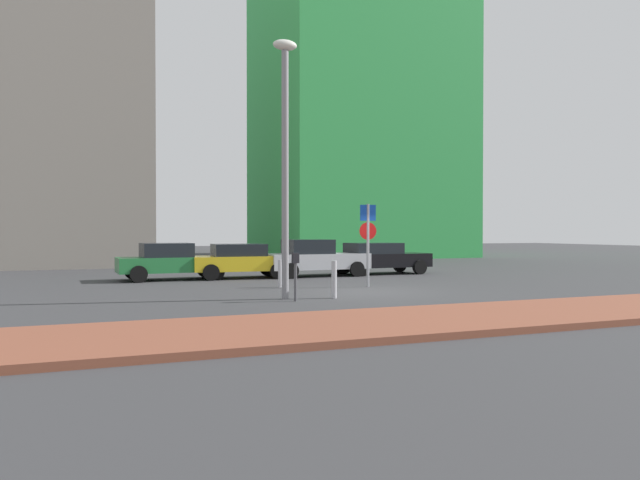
{
  "coord_description": "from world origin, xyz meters",
  "views": [
    {
      "loc": [
        -8.28,
        -17.0,
        1.92
      ],
      "look_at": [
        -0.21,
        3.34,
        1.59
      ],
      "focal_mm": 33.54,
      "sensor_mm": 36.0,
      "label": 1
    }
  ],
  "objects_px": {
    "traffic_bollard_near": "(280,273)",
    "parked_car_yellow": "(240,260)",
    "traffic_bollard_mid": "(334,279)",
    "parking_meter": "(295,270)",
    "parked_car_black": "(379,257)",
    "parked_car_silver": "(314,258)",
    "parking_sign_post": "(368,235)",
    "parked_car_green": "(172,261)",
    "street_lamp": "(285,148)"
  },
  "relations": [
    {
      "from": "parked_car_green",
      "to": "parked_car_yellow",
      "type": "distance_m",
      "value": 2.7
    },
    {
      "from": "parking_meter",
      "to": "traffic_bollard_mid",
      "type": "distance_m",
      "value": 1.34
    },
    {
      "from": "parked_car_green",
      "to": "parking_meter",
      "type": "xyz_separation_m",
      "value": [
        2.15,
        -8.55,
        0.12
      ]
    },
    {
      "from": "parking_meter",
      "to": "traffic_bollard_mid",
      "type": "xyz_separation_m",
      "value": [
        1.27,
        0.28,
        -0.32
      ]
    },
    {
      "from": "traffic_bollard_near",
      "to": "parked_car_yellow",
      "type": "bearing_deg",
      "value": 94.04
    },
    {
      "from": "traffic_bollard_mid",
      "to": "traffic_bollard_near",
      "type": "bearing_deg",
      "value": 96.31
    },
    {
      "from": "parked_car_black",
      "to": "parked_car_silver",
      "type": "bearing_deg",
      "value": -177.21
    },
    {
      "from": "parked_car_silver",
      "to": "parking_sign_post",
      "type": "height_order",
      "value": "parking_sign_post"
    },
    {
      "from": "parked_car_yellow",
      "to": "traffic_bollard_mid",
      "type": "relative_size",
      "value": 3.74
    },
    {
      "from": "parking_sign_post",
      "to": "traffic_bollard_near",
      "type": "relative_size",
      "value": 3.03
    },
    {
      "from": "street_lamp",
      "to": "traffic_bollard_mid",
      "type": "height_order",
      "value": "street_lamp"
    },
    {
      "from": "parked_car_yellow",
      "to": "parking_meter",
      "type": "relative_size",
      "value": 3.03
    },
    {
      "from": "street_lamp",
      "to": "traffic_bollard_near",
      "type": "relative_size",
      "value": 7.75
    },
    {
      "from": "street_lamp",
      "to": "parked_car_silver",
      "type": "bearing_deg",
      "value": 63.38
    },
    {
      "from": "parked_car_black",
      "to": "parking_meter",
      "type": "relative_size",
      "value": 3.27
    },
    {
      "from": "parked_car_yellow",
      "to": "parking_sign_post",
      "type": "height_order",
      "value": "parking_sign_post"
    },
    {
      "from": "parked_car_green",
      "to": "traffic_bollard_near",
      "type": "bearing_deg",
      "value": -56.37
    },
    {
      "from": "street_lamp",
      "to": "traffic_bollard_mid",
      "type": "bearing_deg",
      "value": -13.68
    },
    {
      "from": "traffic_bollard_near",
      "to": "traffic_bollard_mid",
      "type": "distance_m",
      "value": 3.77
    },
    {
      "from": "parked_car_yellow",
      "to": "traffic_bollard_mid",
      "type": "bearing_deg",
      "value": -84.91
    },
    {
      "from": "parked_car_green",
      "to": "parked_car_silver",
      "type": "bearing_deg",
      "value": -3.16
    },
    {
      "from": "parked_car_yellow",
      "to": "parking_sign_post",
      "type": "relative_size",
      "value": 1.41
    },
    {
      "from": "parking_sign_post",
      "to": "street_lamp",
      "type": "relative_size",
      "value": 0.39
    },
    {
      "from": "parked_car_silver",
      "to": "street_lamp",
      "type": "relative_size",
      "value": 0.6
    },
    {
      "from": "parked_car_yellow",
      "to": "parked_car_black",
      "type": "xyz_separation_m",
      "value": [
        6.37,
        -0.01,
        0.0
      ]
    },
    {
      "from": "parking_sign_post",
      "to": "street_lamp",
      "type": "bearing_deg",
      "value": -147.17
    },
    {
      "from": "parked_car_yellow",
      "to": "parking_meter",
      "type": "distance_m",
      "value": 8.4
    },
    {
      "from": "parked_car_green",
      "to": "traffic_bollard_mid",
      "type": "distance_m",
      "value": 8.95
    },
    {
      "from": "parked_car_silver",
      "to": "parked_car_yellow",
      "type": "bearing_deg",
      "value": 177.06
    },
    {
      "from": "parked_car_yellow",
      "to": "parked_car_silver",
      "type": "xyz_separation_m",
      "value": [
        3.17,
        -0.16,
        0.04
      ]
    },
    {
      "from": "parked_car_silver",
      "to": "parking_meter",
      "type": "height_order",
      "value": "parked_car_silver"
    },
    {
      "from": "parked_car_green",
      "to": "parked_car_yellow",
      "type": "height_order",
      "value": "parked_car_green"
    },
    {
      "from": "parked_car_green",
      "to": "traffic_bollard_near",
      "type": "xyz_separation_m",
      "value": [
        3.01,
        -4.52,
        -0.27
      ]
    },
    {
      "from": "traffic_bollard_near",
      "to": "traffic_bollard_mid",
      "type": "relative_size",
      "value": 0.88
    },
    {
      "from": "parked_car_silver",
      "to": "parked_car_black",
      "type": "xyz_separation_m",
      "value": [
        3.19,
        0.16,
        -0.04
      ]
    },
    {
      "from": "parked_car_yellow",
      "to": "parked_car_black",
      "type": "relative_size",
      "value": 0.93
    },
    {
      "from": "parked_car_yellow",
      "to": "street_lamp",
      "type": "relative_size",
      "value": 0.55
    },
    {
      "from": "parked_car_black",
      "to": "parked_car_yellow",
      "type": "bearing_deg",
      "value": 179.93
    },
    {
      "from": "traffic_bollard_mid",
      "to": "parked_car_black",
      "type": "bearing_deg",
      "value": 55.13
    },
    {
      "from": "parked_car_green",
      "to": "traffic_bollard_mid",
      "type": "height_order",
      "value": "parked_car_green"
    },
    {
      "from": "parking_sign_post",
      "to": "parked_car_black",
      "type": "bearing_deg",
      "value": 58.97
    },
    {
      "from": "parked_car_silver",
      "to": "traffic_bollard_mid",
      "type": "relative_size",
      "value": 4.08
    },
    {
      "from": "parking_meter",
      "to": "traffic_bollard_near",
      "type": "relative_size",
      "value": 1.4
    },
    {
      "from": "parked_car_black",
      "to": "parking_sign_post",
      "type": "bearing_deg",
      "value": -121.03
    },
    {
      "from": "parked_car_yellow",
      "to": "parked_car_black",
      "type": "distance_m",
      "value": 6.37
    },
    {
      "from": "parking_meter",
      "to": "traffic_bollard_mid",
      "type": "bearing_deg",
      "value": 12.41
    },
    {
      "from": "parking_sign_post",
      "to": "street_lamp",
      "type": "xyz_separation_m",
      "value": [
        -3.81,
        -2.46,
        2.48
      ]
    },
    {
      "from": "parked_car_silver",
      "to": "street_lamp",
      "type": "distance_m",
      "value": 9.2
    },
    {
      "from": "parking_meter",
      "to": "traffic_bollard_near",
      "type": "xyz_separation_m",
      "value": [
        0.85,
        4.03,
        -0.39
      ]
    },
    {
      "from": "parked_car_green",
      "to": "parked_car_black",
      "type": "relative_size",
      "value": 1.01
    }
  ]
}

